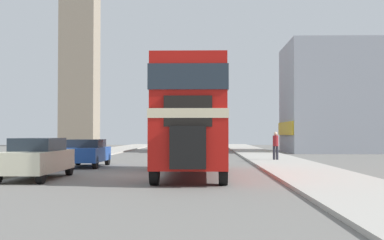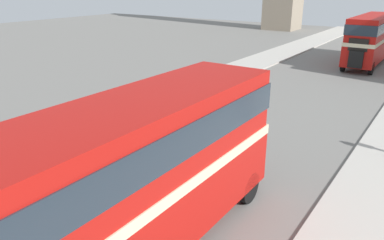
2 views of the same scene
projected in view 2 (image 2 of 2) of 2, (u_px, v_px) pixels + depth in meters
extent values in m
plane|color=slate|center=(82.00, 239.00, 10.63)|extent=(120.00, 120.00, 0.00)
cube|color=#B2140F|center=(136.00, 215.00, 9.45)|extent=(2.52, 10.14, 1.67)
cube|color=beige|center=(134.00, 181.00, 9.11)|extent=(2.55, 10.19, 0.30)
cube|color=#B2140F|center=(132.00, 140.00, 8.74)|extent=(2.47, 9.94, 1.82)
cube|color=#232D38|center=(131.00, 137.00, 8.71)|extent=(2.55, 10.04, 0.82)
cylinder|color=black|center=(192.00, 169.00, 13.51)|extent=(0.28, 1.06, 1.06)
cylinder|color=black|center=(248.00, 187.00, 12.31)|extent=(0.28, 1.06, 1.06)
cube|color=#B2140F|center=(369.00, 49.00, 32.98)|extent=(2.39, 10.13, 1.64)
cube|color=beige|center=(371.00, 38.00, 32.65)|extent=(2.42, 10.18, 0.30)
cube|color=#B2140F|center=(373.00, 26.00, 32.29)|extent=(2.35, 9.93, 1.79)
cube|color=#232D38|center=(373.00, 25.00, 32.26)|extent=(2.42, 10.03, 0.80)
cube|color=black|center=(356.00, 60.00, 29.02)|extent=(1.08, 0.20, 1.31)
cube|color=black|center=(358.00, 45.00, 28.75)|extent=(1.44, 0.12, 0.95)
cylinder|color=black|center=(343.00, 65.00, 30.56)|extent=(0.28, 1.06, 1.06)
cylinder|color=black|center=(371.00, 68.00, 29.43)|extent=(0.28, 1.06, 1.06)
cylinder|color=black|center=(365.00, 51.00, 37.00)|extent=(0.28, 1.06, 1.06)
cylinder|color=black|center=(22.00, 194.00, 12.31)|extent=(0.20, 0.64, 0.64)
cube|color=#1E479E|center=(127.00, 130.00, 16.73)|extent=(1.80, 4.10, 0.70)
cube|color=#232D38|center=(128.00, 118.00, 16.67)|extent=(1.58, 2.13, 0.41)
cylinder|color=black|center=(87.00, 145.00, 16.03)|extent=(0.20, 0.64, 0.64)
cylinder|color=black|center=(114.00, 154.00, 15.18)|extent=(0.20, 0.64, 0.64)
cylinder|color=black|center=(138.00, 123.00, 18.50)|extent=(0.20, 0.64, 0.64)
cylinder|color=black|center=(163.00, 130.00, 17.65)|extent=(0.20, 0.64, 0.64)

